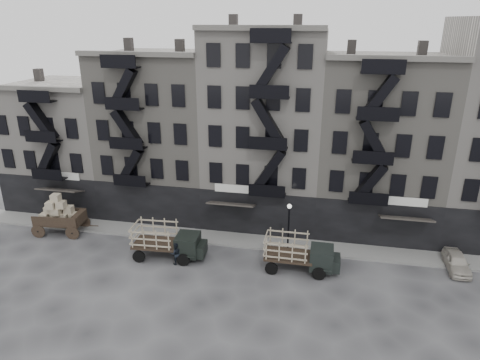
% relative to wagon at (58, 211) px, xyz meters
% --- Properties ---
extents(ground, '(140.00, 140.00, 0.00)m').
position_rel_wagon_xyz_m(ground, '(17.09, -2.08, -2.08)').
color(ground, '#38383A').
rests_on(ground, ground).
extents(sidewalk, '(55.00, 2.50, 0.15)m').
position_rel_wagon_xyz_m(sidewalk, '(17.09, 1.67, -2.00)').
color(sidewalk, slate).
rests_on(sidewalk, ground).
extents(building_west, '(10.00, 11.35, 13.20)m').
position_rel_wagon_xyz_m(building_west, '(-2.91, 7.75, 3.93)').
color(building_west, '#ABA59D').
rests_on(building_west, ground).
extents(building_midwest, '(10.00, 11.35, 16.20)m').
position_rel_wagon_xyz_m(building_midwest, '(7.09, 7.75, 5.43)').
color(building_midwest, gray).
rests_on(building_midwest, ground).
extents(building_center, '(10.00, 11.35, 18.20)m').
position_rel_wagon_xyz_m(building_center, '(17.09, 7.74, 6.43)').
color(building_center, '#ABA59D').
rests_on(building_center, ground).
extents(building_mideast, '(10.00, 11.35, 16.20)m').
position_rel_wagon_xyz_m(building_mideast, '(27.09, 7.75, 5.43)').
color(building_mideast, gray).
rests_on(building_mideast, ground).
extents(lamp_post, '(0.36, 0.36, 4.28)m').
position_rel_wagon_xyz_m(lamp_post, '(20.09, 0.52, 0.71)').
color(lamp_post, black).
rests_on(lamp_post, ground).
extents(wagon, '(4.50, 2.72, 3.64)m').
position_rel_wagon_xyz_m(wagon, '(0.00, 0.00, 0.00)').
color(wagon, black).
rests_on(wagon, ground).
extents(stake_truck_west, '(5.82, 2.64, 2.86)m').
position_rel_wagon_xyz_m(stake_truck_west, '(10.80, -2.07, -0.44)').
color(stake_truck_west, black).
rests_on(stake_truck_west, ground).
extents(stake_truck_east, '(5.59, 2.36, 2.79)m').
position_rel_wagon_xyz_m(stake_truck_east, '(21.17, -1.85, -0.49)').
color(stake_truck_east, black).
rests_on(stake_truck_east, ground).
extents(car_east, '(1.54, 3.78, 1.28)m').
position_rel_wagon_xyz_m(car_east, '(32.83, 0.52, -1.44)').
color(car_east, '#B1AB9F').
rests_on(car_east, ground).
extents(pedestrian_mid, '(1.11, 1.02, 1.85)m').
position_rel_wagon_xyz_m(pedestrian_mid, '(11.82, -2.95, -1.15)').
color(pedestrian_mid, black).
rests_on(pedestrian_mid, ground).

